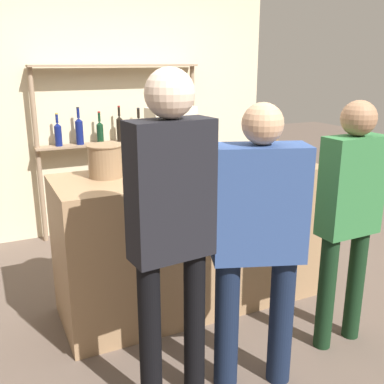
{
  "coord_description": "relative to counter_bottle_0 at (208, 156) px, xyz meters",
  "views": [
    {
      "loc": [
        -1.34,
        -2.81,
        1.8
      ],
      "look_at": [
        0.0,
        0.0,
        0.89
      ],
      "focal_mm": 42.0,
      "sensor_mm": 36.0,
      "label": 1
    }
  ],
  "objects": [
    {
      "name": "ground_plane",
      "position": [
        -0.07,
        0.12,
        -1.17
      ],
      "size": [
        16.0,
        16.0,
        0.0
      ],
      "primitive_type": "plane",
      "color": "brown"
    },
    {
      "name": "bar_counter",
      "position": [
        -0.07,
        0.12,
        -0.65
      ],
      "size": [
        1.94,
        0.69,
        1.05
      ],
      "primitive_type": "cube",
      "color": "#997551",
      "rests_on": "ground_plane"
    },
    {
      "name": "back_wall",
      "position": [
        -0.07,
        2.06,
        0.23
      ],
      "size": [
        3.54,
        0.12,
        2.8
      ],
      "primitive_type": "cube",
      "color": "beige",
      "rests_on": "ground_plane"
    },
    {
      "name": "back_shelf",
      "position": [
        -0.06,
        1.88,
        -0.02
      ],
      "size": [
        1.74,
        0.18,
        1.76
      ],
      "color": "#897056",
      "rests_on": "ground_plane"
    },
    {
      "name": "counter_bottle_0",
      "position": [
        0.0,
        0.0,
        0.0
      ],
      "size": [
        0.07,
        0.07,
        0.32
      ],
      "color": "black",
      "rests_on": "bar_counter"
    },
    {
      "name": "counter_bottle_1",
      "position": [
        -0.25,
        0.34,
        0.02
      ],
      "size": [
        0.07,
        0.07,
        0.37
      ],
      "color": "black",
      "rests_on": "bar_counter"
    },
    {
      "name": "counter_bottle_2",
      "position": [
        0.53,
        -0.01,
        0.0
      ],
      "size": [
        0.09,
        0.09,
        0.33
      ],
      "color": "brown",
      "rests_on": "bar_counter"
    },
    {
      "name": "wine_glass",
      "position": [
        0.43,
        0.12,
        -0.0
      ],
      "size": [
        0.07,
        0.07,
        0.17
      ],
      "color": "silver",
      "rests_on": "bar_counter"
    },
    {
      "name": "ice_bucket",
      "position": [
        -0.67,
        0.22,
        -0.01
      ],
      "size": [
        0.24,
        0.24,
        0.22
      ],
      "color": "#846647",
      "rests_on": "bar_counter"
    },
    {
      "name": "cork_jar",
      "position": [
        -0.16,
        0.13,
        -0.05
      ],
      "size": [
        0.13,
        0.13,
        0.15
      ],
      "color": "silver",
      "rests_on": "bar_counter"
    },
    {
      "name": "customer_center",
      "position": [
        -0.14,
        -0.84,
        -0.24
      ],
      "size": [
        0.53,
        0.37,
        1.61
      ],
      "rotation": [
        0.0,
        0.0,
        1.22
      ],
      "color": "#121C33",
      "rests_on": "ground_plane"
    },
    {
      "name": "customer_left",
      "position": [
        -0.61,
        -0.79,
        -0.1
      ],
      "size": [
        0.43,
        0.23,
        1.78
      ],
      "rotation": [
        0.0,
        0.0,
        1.66
      ],
      "color": "black",
      "rests_on": "ground_plane"
    },
    {
      "name": "customer_right",
      "position": [
        0.59,
        -0.76,
        -0.23
      ],
      "size": [
        0.4,
        0.21,
        1.59
      ],
      "rotation": [
        0.0,
        0.0,
        1.59
      ],
      "color": "black",
      "rests_on": "ground_plane"
    },
    {
      "name": "server_behind_counter",
      "position": [
        0.08,
        0.84,
        -0.2
      ],
      "size": [
        0.45,
        0.26,
        1.64
      ],
      "rotation": [
        0.0,
        0.0,
        -1.38
      ],
      "color": "#575347",
      "rests_on": "ground_plane"
    }
  ]
}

